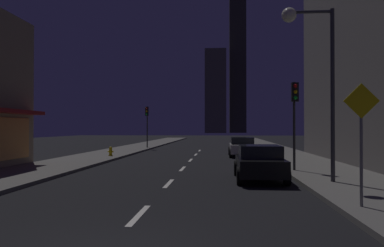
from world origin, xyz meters
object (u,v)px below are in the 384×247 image
object	(u,v)px
car_parked_near	(259,162)
street_lamp_right	(310,51)
car_parked_far	(242,147)
fire_hydrant_far_left	(111,152)
traffic_light_near_right	(295,106)
pedestrian_crossing_sign	(361,133)
traffic_light_far_left	(147,118)

from	to	relation	value
car_parked_near	street_lamp_right	world-z (taller)	street_lamp_right
car_parked_far	street_lamp_right	world-z (taller)	street_lamp_right
fire_hydrant_far_left	traffic_light_near_right	xyz separation A→B (m)	(11.40, -8.28, 2.74)
street_lamp_right	pedestrian_crossing_sign	bearing A→B (deg)	-87.18
traffic_light_far_left	fire_hydrant_far_left	bearing A→B (deg)	-92.05
traffic_light_near_right	car_parked_far	bearing A→B (deg)	100.45
traffic_light_near_right	pedestrian_crossing_sign	xyz separation A→B (m)	(0.10, -8.07, -1.18)
car_parked_near	traffic_light_near_right	distance (m)	3.90
traffic_light_far_left	pedestrian_crossing_sign	size ratio (longest dim) A/B	1.33
car_parked_near	traffic_light_near_right	xyz separation A→B (m)	(1.90, 2.37, 2.45)
traffic_light_near_right	traffic_light_far_left	distance (m)	22.34
street_lamp_right	pedestrian_crossing_sign	distance (m)	5.42
car_parked_near	traffic_light_near_right	world-z (taller)	traffic_light_near_right
car_parked_near	pedestrian_crossing_sign	xyz separation A→B (m)	(2.00, -5.70, 1.28)
traffic_light_near_right	street_lamp_right	size ratio (longest dim) A/B	0.64
car_parked_near	street_lamp_right	bearing A→B (deg)	-34.59
traffic_light_far_left	pedestrian_crossing_sign	bearing A→B (deg)	-68.03
fire_hydrant_far_left	street_lamp_right	xyz separation A→B (m)	(11.28, -11.88, 4.61)
traffic_light_near_right	street_lamp_right	bearing A→B (deg)	-91.91
traffic_light_near_right	street_lamp_right	distance (m)	4.06
street_lamp_right	traffic_light_near_right	bearing A→B (deg)	88.09
car_parked_far	fire_hydrant_far_left	size ratio (longest dim) A/B	6.48
car_parked_near	fire_hydrant_far_left	distance (m)	14.28
car_parked_near	pedestrian_crossing_sign	distance (m)	6.18
car_parked_near	traffic_light_far_left	bearing A→B (deg)	112.64
car_parked_near	car_parked_far	world-z (taller)	same
car_parked_far	traffic_light_near_right	size ratio (longest dim) A/B	1.01
fire_hydrant_far_left	traffic_light_near_right	size ratio (longest dim) A/B	0.16
car_parked_near	traffic_light_far_left	xyz separation A→B (m)	(-9.10, 21.81, 2.45)
car_parked_near	fire_hydrant_far_left	size ratio (longest dim) A/B	6.48
traffic_light_near_right	pedestrian_crossing_sign	world-z (taller)	traffic_light_near_right
traffic_light_near_right	street_lamp_right	xyz separation A→B (m)	(-0.12, -3.60, 1.87)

